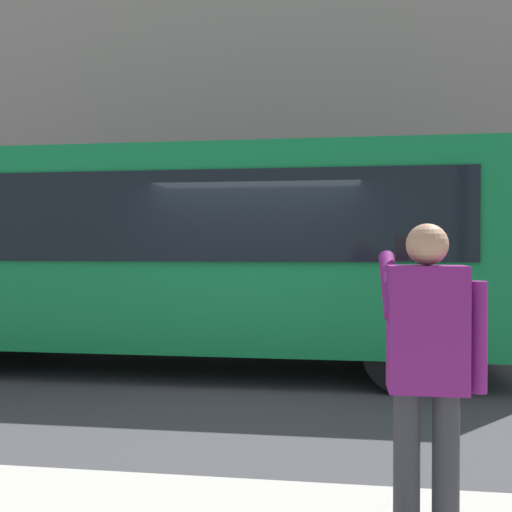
# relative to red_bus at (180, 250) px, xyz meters

# --- Properties ---
(ground_plane) EXTENTS (60.00, 60.00, 0.00)m
(ground_plane) POSITION_rel_red_bus_xyz_m (-1.26, 0.73, -1.68)
(ground_plane) COLOR #38383A
(building_facade_far) EXTENTS (28.00, 1.55, 12.00)m
(building_facade_far) POSITION_rel_red_bus_xyz_m (-1.27, -6.07, 4.30)
(building_facade_far) COLOR gray
(building_facade_far) RESTS_ON ground_plane
(red_bus) EXTENTS (9.05, 2.54, 3.08)m
(red_bus) POSITION_rel_red_bus_xyz_m (0.00, 0.00, 0.00)
(red_bus) COLOR #0F7238
(red_bus) RESTS_ON ground_plane
(pedestrian_photographer) EXTENTS (0.53, 0.52, 1.70)m
(pedestrian_photographer) POSITION_rel_red_bus_xyz_m (-2.71, 4.98, -0.54)
(pedestrian_photographer) COLOR #2D2D33
(pedestrian_photographer) RESTS_ON sidewalk_curb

